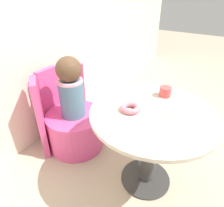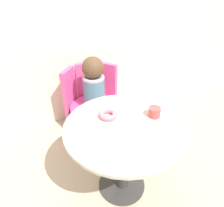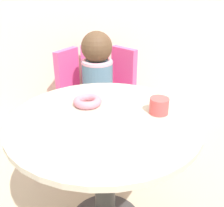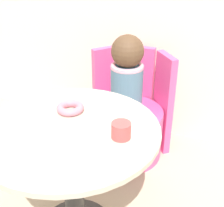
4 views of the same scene
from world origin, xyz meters
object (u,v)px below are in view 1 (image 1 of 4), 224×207
round_table (151,131)px  tub_chair (76,130)px  cup (165,92)px  child_figure (71,87)px  donut (130,108)px

round_table → tub_chair: size_ratio=1.61×
round_table → cup: 0.32m
round_table → tub_chair: bearing=88.3°
tub_chair → child_figure: bearing=86.4°
donut → cup: 0.34m
round_table → tub_chair: 0.82m
child_figure → cup: size_ratio=6.25×
round_table → cup: size_ratio=9.75×
donut → cup: bearing=-21.4°
round_table → donut: donut is taller
child_figure → cup: (0.23, -0.74, 0.07)m
child_figure → donut: child_figure is taller
child_figure → tub_chair: bearing=-93.6°
child_figure → cup: bearing=-72.9°
donut → child_figure: bearing=81.8°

